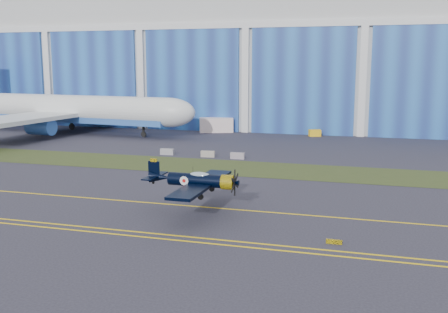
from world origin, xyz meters
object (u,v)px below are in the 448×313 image
(warbird, at_px, (196,180))
(tug, at_px, (315,133))
(jetliner, at_px, (67,79))
(shipping_container, at_px, (216,125))

(warbird, xyz_separation_m, tug, (4.42, 54.31, -2.44))
(jetliner, distance_m, tug, 48.29)
(warbird, relative_size, jetliner, 0.18)
(jetliner, distance_m, shipping_container, 30.01)
(jetliner, bearing_deg, warbird, -41.69)
(warbird, bearing_deg, tug, 86.26)
(jetliner, relative_size, shipping_container, 9.91)
(warbird, bearing_deg, shipping_container, 106.10)
(shipping_container, bearing_deg, jetliner, 178.67)
(shipping_container, xyz_separation_m, tug, (19.34, -0.64, -0.80))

